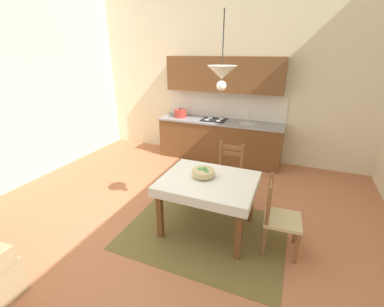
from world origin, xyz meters
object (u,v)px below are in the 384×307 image
at_px(dining_table, 208,188).
at_px(kitchen_cabinetry, 220,122).
at_px(fruit_bowl, 203,172).
at_px(pendant_lamp, 222,73).
at_px(dining_chair_kitchen_side, 228,173).
at_px(dining_chair_window_side, 279,218).

bearing_deg(dining_table, kitchen_cabinetry, 103.28).
height_order(fruit_bowl, pendant_lamp, pendant_lamp).
height_order(dining_chair_kitchen_side, pendant_lamp, pendant_lamp).
distance_m(kitchen_cabinetry, dining_table, 2.53).
distance_m(dining_chair_window_side, dining_chair_kitchen_side, 1.28).
bearing_deg(dining_chair_window_side, dining_chair_kitchen_side, 132.77).
bearing_deg(kitchen_cabinetry, dining_table, -76.72).
xyz_separation_m(dining_chair_window_side, dining_chair_kitchen_side, (-0.87, 0.94, 0.00)).
bearing_deg(pendant_lamp, dining_chair_window_side, -3.32).
height_order(dining_table, fruit_bowl, fruit_bowl).
height_order(dining_table, pendant_lamp, pendant_lamp).
xyz_separation_m(dining_table, dining_chair_kitchen_side, (0.04, 0.89, -0.18)).
xyz_separation_m(dining_table, fruit_bowl, (-0.09, 0.05, 0.19)).
bearing_deg(kitchen_cabinetry, fruit_bowl, -78.54).
height_order(kitchen_cabinetry, dining_table, kitchen_cabinetry).
distance_m(fruit_bowl, pendant_lamp, 1.27).
xyz_separation_m(kitchen_cabinetry, dining_chair_window_side, (1.49, -2.51, -0.41)).
distance_m(dining_chair_window_side, fruit_bowl, 1.08).
xyz_separation_m(dining_chair_window_side, pendant_lamp, (-0.79, 0.05, 1.62)).
xyz_separation_m(dining_chair_window_side, fruit_bowl, (-1.00, 0.10, 0.37)).
relative_size(dining_chair_window_side, pendant_lamp, 1.16).
bearing_deg(pendant_lamp, kitchen_cabinetry, 105.89).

